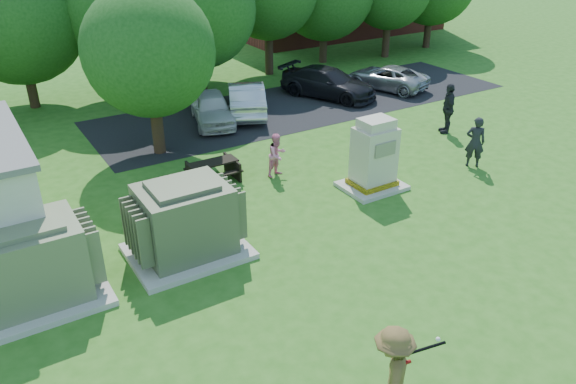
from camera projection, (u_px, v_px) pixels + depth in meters
ground at (380, 311)px, 12.76m from camera, size 120.00×120.00×0.00m
parking_strip at (308, 103)px, 26.27m from camera, size 20.00×6.00×0.01m
transformer_left at (32, 265)px, 12.69m from camera, size 3.00×2.40×2.07m
transformer_right at (185, 222)px, 14.42m from camera, size 3.00×2.40×2.07m
generator_cabinet at (374, 159)px, 17.88m from camera, size 1.95×1.59×2.37m
picnic_table at (213, 169)px, 18.60m from camera, size 1.64×1.23×0.70m
batter at (392, 374)px, 9.72m from camera, size 1.42×1.36×1.94m
person_by_generator at (475, 142)px, 19.48m from camera, size 0.78×0.77×1.82m
person_at_picnic at (277, 155)px, 18.86m from camera, size 0.85×0.74×1.50m
person_walking_right at (448, 108)px, 22.42m from camera, size 1.04×1.26×2.01m
car_white at (212, 108)px, 23.55m from camera, size 2.56×4.11×1.31m
car_silver_a at (246, 98)px, 24.63m from camera, size 3.20×4.57×1.43m
car_dark at (328, 83)px, 26.80m from camera, size 3.77×5.15×1.39m
car_silver_b at (387, 77)px, 28.09m from camera, size 3.19×4.55×1.15m
batting_equipment at (423, 350)px, 9.87m from camera, size 1.25×0.37×0.28m
tree_row at (154, 6)px, 25.72m from camera, size 41.30×13.30×7.30m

